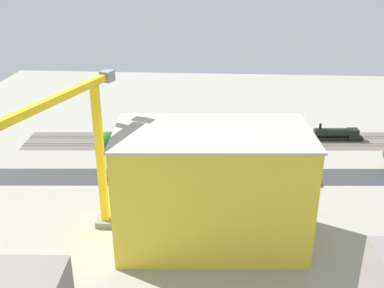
% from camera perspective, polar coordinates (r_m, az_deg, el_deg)
% --- Properties ---
extents(ground_plane, '(195.04, 195.04, 0.00)m').
position_cam_1_polar(ground_plane, '(112.61, 6.07, -3.48)').
color(ground_plane, '#9E998C').
rests_on(ground_plane, ground).
extents(rail_bed, '(122.52, 21.40, 0.01)m').
position_cam_1_polar(rail_bed, '(130.47, 5.79, 0.38)').
color(rail_bed, '#665E54').
rests_on(rail_bed, ground).
extents(street_asphalt, '(122.23, 16.72, 0.01)m').
position_cam_1_polar(street_asphalt, '(109.97, 6.12, -4.17)').
color(street_asphalt, '#38383D').
rests_on(street_asphalt, ground).
extents(track_rails, '(121.66, 14.99, 0.12)m').
position_cam_1_polar(track_rails, '(130.40, 5.79, 0.46)').
color(track_rails, '#9E9EA8').
rests_on(track_rails, ground).
extents(platform_canopy_near, '(48.38, 8.47, 4.31)m').
position_cam_1_polar(platform_canopy_near, '(122.30, 1.89, 0.96)').
color(platform_canopy_near, '#A82D23').
rests_on(platform_canopy_near, ground).
extents(locomotive, '(14.09, 3.44, 4.94)m').
position_cam_1_polar(locomotive, '(136.74, 18.03, 1.19)').
color(locomotive, black).
rests_on(locomotive, ground).
extents(freight_coach_far, '(16.32, 4.16, 6.12)m').
position_cam_1_polar(freight_coach_far, '(127.74, -4.47, 1.48)').
color(freight_coach_far, black).
rests_on(freight_coach_far, ground).
extents(parked_car_0, '(4.84, 2.01, 1.63)m').
position_cam_1_polar(parked_car_0, '(109.09, 14.50, -4.64)').
color(parked_car_0, black).
rests_on(parked_car_0, ground).
extents(parked_car_1, '(4.18, 1.87, 1.81)m').
position_cam_1_polar(parked_car_1, '(107.42, 11.13, -4.72)').
color(parked_car_1, black).
rests_on(parked_car_1, ground).
extents(parked_car_2, '(4.19, 1.98, 1.76)m').
position_cam_1_polar(parked_car_2, '(106.90, 7.65, -4.62)').
color(parked_car_2, black).
rests_on(parked_car_2, ground).
extents(parked_car_3, '(4.41, 2.17, 1.73)m').
position_cam_1_polar(parked_car_3, '(106.83, 3.86, -4.48)').
color(parked_car_3, black).
rests_on(parked_car_3, ground).
extents(parked_car_4, '(4.73, 2.01, 1.78)m').
position_cam_1_polar(parked_car_4, '(106.51, 0.20, -4.51)').
color(parked_car_4, black).
rests_on(parked_car_4, ground).
extents(parked_car_5, '(4.30, 2.09, 1.72)m').
position_cam_1_polar(parked_car_5, '(107.05, -3.03, -4.40)').
color(parked_car_5, black).
rests_on(parked_car_5, ground).
extents(parked_car_6, '(4.14, 1.96, 1.66)m').
position_cam_1_polar(parked_car_6, '(107.98, -6.45, -4.28)').
color(parked_car_6, black).
rests_on(parked_car_6, ground).
extents(parked_car_7, '(4.48, 2.20, 1.75)m').
position_cam_1_polar(parked_car_7, '(109.19, -9.66, -4.13)').
color(parked_car_7, black).
rests_on(parked_car_7, ground).
extents(construction_building, '(34.58, 19.85, 21.68)m').
position_cam_1_polar(construction_building, '(81.61, 2.52, -5.72)').
color(construction_building, yellow).
rests_on(construction_building, ground).
extents(construction_roof_slab, '(35.21, 20.48, 0.40)m').
position_cam_1_polar(construction_roof_slab, '(76.89, 2.67, 1.50)').
color(construction_roof_slab, '#B7B2A8').
rests_on(construction_roof_slab, construction_building).
extents(tower_crane, '(10.33, 28.31, 30.23)m').
position_cam_1_polar(tower_crane, '(82.50, -12.78, -0.07)').
color(tower_crane, gray).
rests_on(tower_crane, ground).
extents(box_truck_0, '(8.30, 2.40, 3.59)m').
position_cam_1_polar(box_truck_0, '(98.46, 0.88, -6.34)').
color(box_truck_0, black).
rests_on(box_truck_0, ground).
extents(street_tree_1, '(4.71, 4.71, 7.56)m').
position_cam_1_polar(street_tree_1, '(112.26, -0.11, -0.50)').
color(street_tree_1, brown).
rests_on(street_tree_1, ground).
extents(street_tree_2, '(5.90, 5.90, 9.00)m').
position_cam_1_polar(street_tree_2, '(114.78, -10.57, 0.09)').
color(street_tree_2, brown).
rests_on(street_tree_2, ground).
extents(street_tree_3, '(5.31, 5.31, 7.79)m').
position_cam_1_polar(street_tree_3, '(114.15, -5.48, -0.24)').
color(street_tree_3, brown).
rests_on(street_tree_3, ground).
extents(street_tree_4, '(6.32, 6.32, 9.22)m').
position_cam_1_polar(street_tree_4, '(112.26, -4.54, -0.10)').
color(street_tree_4, brown).
rests_on(street_tree_4, ground).
extents(street_tree_5, '(5.01, 5.01, 7.17)m').
position_cam_1_polar(street_tree_5, '(112.44, 7.45, -0.97)').
color(street_tree_5, brown).
rests_on(street_tree_5, ground).
extents(traffic_light, '(0.50, 0.36, 7.37)m').
position_cam_1_polar(traffic_light, '(103.99, 9.77, -3.11)').
color(traffic_light, '#333333').
rests_on(traffic_light, ground).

